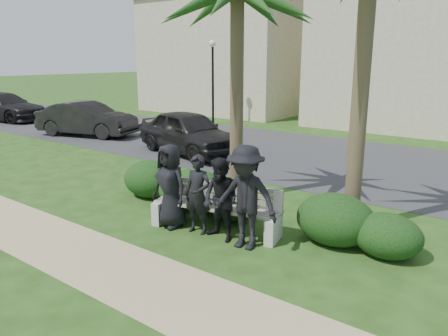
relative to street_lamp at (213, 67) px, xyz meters
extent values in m
plane|color=#224012|center=(9.00, -12.00, -2.94)|extent=(160.00, 160.00, 0.00)
cube|color=tan|center=(9.00, -13.80, -2.94)|extent=(30.00, 1.60, 0.01)
cube|color=#2D2D30|center=(9.00, -4.00, -2.94)|extent=(160.00, 8.00, 0.01)
cube|color=tan|center=(-3.00, 6.00, 0.56)|extent=(10.00, 8.00, 7.00)
cube|color=tan|center=(8.00, 6.00, 0.56)|extent=(8.00, 8.00, 7.00)
cylinder|color=black|center=(0.00, 0.00, -0.94)|extent=(0.12, 0.12, 4.00)
sphere|color=white|center=(0.00, 0.00, 1.16)|extent=(0.36, 0.36, 0.36)
cube|color=gray|center=(9.22, -11.53, -2.45)|extent=(2.72, 1.16, 0.04)
cube|color=gray|center=(9.22, -11.26, -2.17)|extent=(2.60, 0.61, 0.31)
cube|color=beige|center=(7.99, -11.53, -2.70)|extent=(0.30, 0.63, 0.49)
cube|color=beige|center=(10.46, -11.53, -2.70)|extent=(0.30, 0.63, 0.49)
imported|color=black|center=(8.32, -11.86, -2.08)|extent=(0.87, 0.59, 1.74)
imported|color=black|center=(8.99, -11.77, -2.15)|extent=(0.63, 0.46, 1.58)
imported|color=black|center=(9.58, -11.79, -2.14)|extent=(0.86, 0.72, 1.60)
imported|color=black|center=(10.15, -11.80, -1.98)|extent=(1.32, 0.86, 1.93)
ellipsoid|color=black|center=(6.48, -10.68, -2.47)|extent=(1.44, 1.19, 0.94)
ellipsoid|color=black|center=(7.74, -10.81, -2.52)|extent=(1.29, 1.07, 0.84)
ellipsoid|color=black|center=(9.05, -10.73, -2.52)|extent=(1.31, 1.08, 0.86)
ellipsoid|color=black|center=(9.07, -10.75, -2.54)|extent=(1.25, 1.03, 0.82)
ellipsoid|color=black|center=(11.37, -10.59, -2.45)|extent=(1.50, 1.24, 0.98)
ellipsoid|color=black|center=(12.34, -10.59, -2.55)|extent=(1.22, 1.01, 0.80)
ellipsoid|color=black|center=(7.95, -10.68, -2.47)|extent=(1.44, 1.19, 0.94)
cylinder|color=brown|center=(8.32, -9.53, -0.49)|extent=(0.32, 0.32, 4.92)
cylinder|color=brown|center=(11.36, -9.74, -0.29)|extent=(0.32, 0.32, 5.30)
imported|color=black|center=(3.89, -6.30, -2.16)|extent=(4.88, 2.83, 1.56)
imported|color=black|center=(-2.24, -6.22, -2.19)|extent=(4.82, 2.85, 1.50)
imported|color=black|center=(-10.09, -5.98, -2.18)|extent=(5.55, 3.12, 1.52)
camera|label=1|loc=(14.35, -18.00, 0.46)|focal=35.00mm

